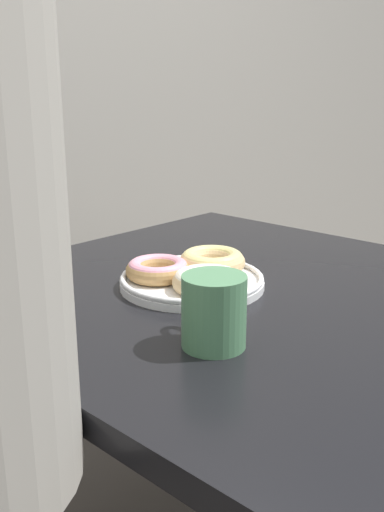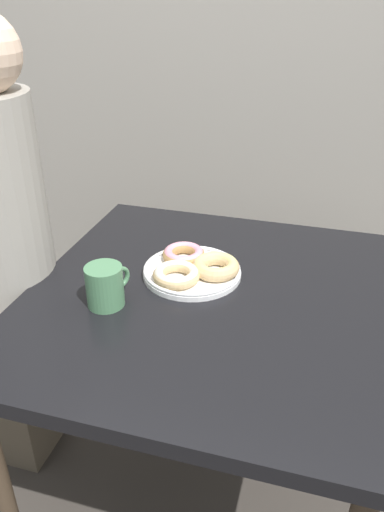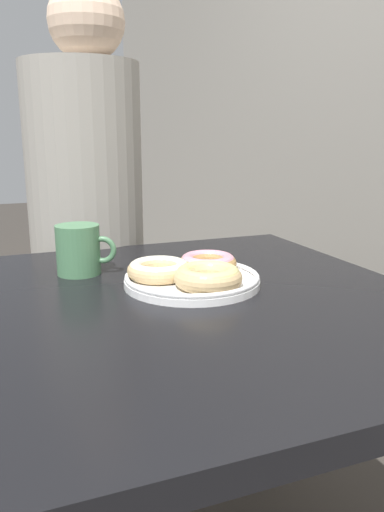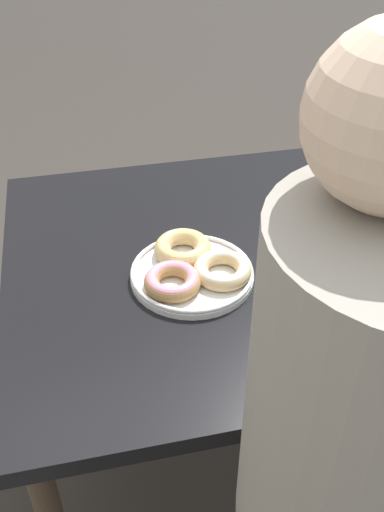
{
  "view_description": "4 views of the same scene",
  "coord_description": "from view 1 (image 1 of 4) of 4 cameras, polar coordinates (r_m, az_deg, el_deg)",
  "views": [
    {
      "loc": [
        -0.81,
        -0.44,
        1.07
      ],
      "look_at": [
        -0.07,
        0.25,
        0.77
      ],
      "focal_mm": 40.0,
      "sensor_mm": 36.0,
      "label": 1
    },
    {
      "loc": [
        0.26,
        -0.89,
        1.42
      ],
      "look_at": [
        -0.07,
        0.25,
        0.77
      ],
      "focal_mm": 35.0,
      "sensor_mm": 36.0,
      "label": 2
    },
    {
      "loc": [
        0.82,
        -0.1,
        1.0
      ],
      "look_at": [
        -0.07,
        0.25,
        0.77
      ],
      "focal_mm": 35.0,
      "sensor_mm": 36.0,
      "label": 3
    },
    {
      "loc": [
        -1.01,
        0.46,
        1.51
      ],
      "look_at": [
        -0.07,
        0.25,
        0.77
      ],
      "focal_mm": 40.0,
      "sensor_mm": 36.0,
      "label": 4
    }
  ],
  "objects": [
    {
      "name": "dining_table",
      "position": [
        1.1,
        5.3,
        -6.82
      ],
      "size": [
        0.93,
        0.98,
        0.71
      ],
      "color": "black",
      "rests_on": "ground_plane"
    },
    {
      "name": "donut_plate",
      "position": [
        1.07,
        0.15,
        -1.76
      ],
      "size": [
        0.27,
        0.27,
        0.05
      ],
      "color": "white",
      "rests_on": "dining_table"
    },
    {
      "name": "coffee_mug",
      "position": [
        0.82,
        2.14,
        -5.43
      ],
      "size": [
        0.09,
        0.12,
        0.11
      ],
      "color": "#4C7F56",
      "rests_on": "dining_table"
    }
  ]
}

